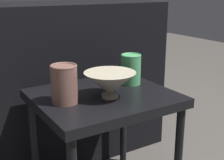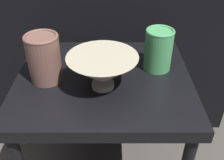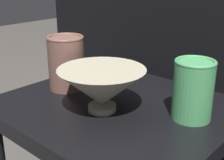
# 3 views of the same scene
# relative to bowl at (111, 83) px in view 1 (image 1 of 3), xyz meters

# --- Properties ---
(table) EXTENTS (0.58, 0.51, 0.53)m
(table) POSITION_rel_bowl_xyz_m (-0.00, 0.06, -0.13)
(table) COLOR black
(table) RESTS_ON ground_plane
(couch_backdrop) EXTENTS (1.21, 0.50, 0.89)m
(couch_backdrop) POSITION_rel_bowl_xyz_m (-0.00, 0.60, -0.15)
(couch_backdrop) COLOR black
(couch_backdrop) RESTS_ON ground_plane
(bowl) EXTENTS (0.21, 0.21, 0.11)m
(bowl) POSITION_rel_bowl_xyz_m (0.00, 0.00, 0.00)
(bowl) COLOR #B2A88E
(bowl) RESTS_ON table
(vase_textured_left) EXTENTS (0.11, 0.11, 0.16)m
(vase_textured_left) POSITION_rel_bowl_xyz_m (-0.19, 0.04, 0.02)
(vase_textured_left) COLOR brown
(vase_textured_left) RESTS_ON table
(vase_colorful_right) EXTENTS (0.09, 0.09, 0.14)m
(vase_colorful_right) POSITION_rel_bowl_xyz_m (0.18, 0.11, 0.01)
(vase_colorful_right) COLOR #47995B
(vase_colorful_right) RESTS_ON table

